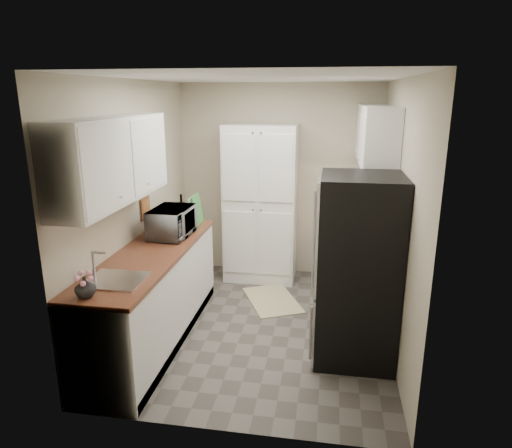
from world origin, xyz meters
name	(u,v)px	position (x,y,z in m)	size (l,w,h in m)	color
ground	(260,325)	(0.00, 0.00, 0.00)	(3.20, 3.20, 0.00)	#56514C
room_shell	(259,173)	(-0.02, -0.01, 1.63)	(2.64, 3.24, 2.52)	#C1B69C
pantry_cabinet	(261,204)	(-0.20, 1.32, 1.00)	(0.90, 0.55, 2.00)	white
base_cabinet_left	(153,298)	(-0.99, -0.43, 0.44)	(0.60, 2.30, 0.88)	white
countertop_left	(151,253)	(-0.99, -0.43, 0.90)	(0.63, 2.33, 0.04)	brown
base_cabinet_right	(353,254)	(0.99, 1.19, 0.44)	(0.60, 0.80, 0.88)	white
countertop_right	(355,218)	(0.99, 1.19, 0.90)	(0.63, 0.83, 0.04)	brown
electric_range	(355,275)	(0.97, 0.39, 0.48)	(0.71, 0.78, 1.13)	#B7B7BC
refrigerator	(358,270)	(0.94, -0.41, 0.85)	(0.70, 0.72, 1.70)	#B7B7BC
microwave	(172,222)	(-0.94, 0.07, 1.07)	(0.54, 0.37, 0.30)	#B3B2B8
wine_bottle	(182,211)	(-0.98, 0.50, 1.08)	(0.08, 0.08, 0.32)	black
flower_vase	(85,287)	(-1.07, -1.47, 1.00)	(0.15, 0.15, 0.16)	white
cutting_board	(197,210)	(-0.81, 0.56, 1.09)	(0.02, 0.27, 0.34)	green
toaster_oven	(365,208)	(1.09, 1.13, 1.05)	(0.34, 0.44, 0.25)	#A2A2A6
fruit_basket	(366,194)	(1.09, 1.11, 1.22)	(0.23, 0.23, 0.10)	#FF8B00
kitchen_mat	(272,300)	(0.05, 0.61, 0.01)	(0.52, 0.83, 0.01)	#C6BF8A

